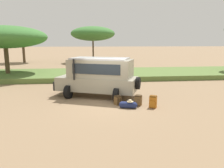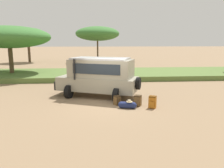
% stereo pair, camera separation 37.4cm
% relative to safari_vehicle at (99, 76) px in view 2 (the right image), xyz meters
% --- Properties ---
extents(ground_plane, '(320.00, 320.00, 0.00)m').
position_rel_safari_vehicle_xyz_m(ground_plane, '(0.35, -1.77, -1.29)').
color(ground_plane, '#8C7051').
extents(grass_bank, '(120.00, 7.00, 0.44)m').
position_rel_safari_vehicle_xyz_m(grass_bank, '(0.35, 8.28, -1.07)').
color(grass_bank, '#5B7538').
rests_on(grass_bank, ground_plane).
extents(safari_vehicle, '(5.40, 3.79, 2.44)m').
position_rel_safari_vehicle_xyz_m(safari_vehicle, '(0.00, 0.00, 0.00)').
color(safari_vehicle, gray).
rests_on(safari_vehicle, ground_plane).
extents(backpack_beside_front_wheel, '(0.45, 0.46, 0.64)m').
position_rel_safari_vehicle_xyz_m(backpack_beside_front_wheel, '(2.69, -2.74, -0.98)').
color(backpack_beside_front_wheel, '#B26619').
rests_on(backpack_beside_front_wheel, ground_plane).
extents(backpack_cluster_center, '(0.42, 0.45, 0.51)m').
position_rel_safari_vehicle_xyz_m(backpack_cluster_center, '(0.92, -1.98, -1.05)').
color(backpack_cluster_center, brown).
rests_on(backpack_cluster_center, ground_plane).
extents(backpack_near_rear_wheel, '(0.45, 0.48, 0.57)m').
position_rel_safari_vehicle_xyz_m(backpack_near_rear_wheel, '(2.01, -2.27, -1.01)').
color(backpack_near_rear_wheel, brown).
rests_on(backpack_near_rear_wheel, ground_plane).
extents(duffel_bag_low_black_case, '(0.95, 0.50, 0.45)m').
position_rel_safari_vehicle_xyz_m(duffel_bag_low_black_case, '(1.39, -2.68, -1.12)').
color(duffel_bag_low_black_case, navy).
rests_on(duffel_bag_low_black_case, ground_plane).
extents(acacia_tree_centre_back, '(5.40, 5.53, 5.75)m').
position_rel_safari_vehicle_xyz_m(acacia_tree_centre_back, '(-11.25, 24.86, 3.56)').
color(acacia_tree_centre_back, brown).
rests_on(acacia_tree_centre_back, ground_plane).
extents(acacia_tree_right_mid, '(7.76, 6.96, 4.91)m').
position_rel_safari_vehicle_xyz_m(acacia_tree_right_mid, '(-8.31, 8.40, 2.55)').
color(acacia_tree_right_mid, brown).
rests_on(acacia_tree_right_mid, ground_plane).
extents(acacia_tree_far_right, '(7.36, 7.62, 5.98)m').
position_rel_safari_vehicle_xyz_m(acacia_tree_far_right, '(0.34, 24.23, 3.48)').
color(acacia_tree_far_right, brown).
rests_on(acacia_tree_far_right, ground_plane).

